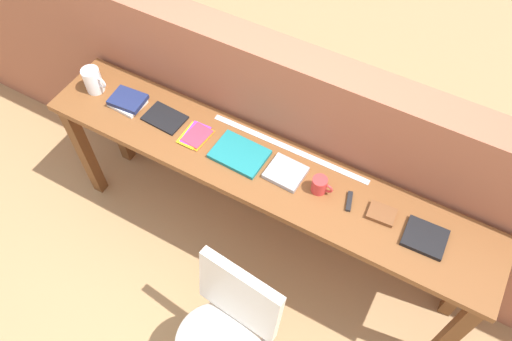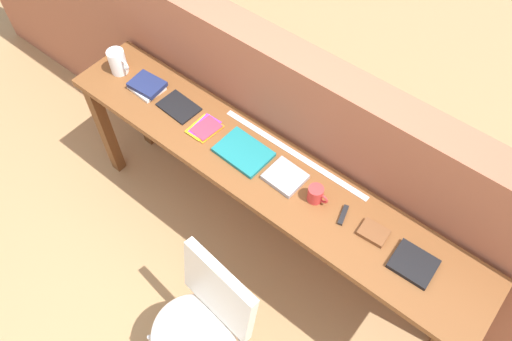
# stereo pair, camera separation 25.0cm
# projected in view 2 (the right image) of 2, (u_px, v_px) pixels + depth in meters

# --- Properties ---
(ground_plane) EXTENTS (40.00, 40.00, 0.00)m
(ground_plane) POSITION_uv_depth(u_px,v_px,m) (231.00, 278.00, 3.13)
(ground_plane) COLOR tan
(brick_wall_back) EXTENTS (6.00, 0.20, 1.36)m
(brick_wall_back) POSITION_uv_depth(u_px,v_px,m) (299.00, 149.00, 2.86)
(brick_wall_back) COLOR #9E5B42
(brick_wall_back) RESTS_ON ground
(sideboard) EXTENTS (2.50, 0.44, 0.88)m
(sideboard) POSITION_uv_depth(u_px,v_px,m) (262.00, 182.00, 2.66)
(sideboard) COLOR brown
(sideboard) RESTS_ON ground
(chair_white_moulded) EXTENTS (0.48, 0.49, 0.89)m
(chair_white_moulded) POSITION_uv_depth(u_px,v_px,m) (202.00, 321.00, 2.45)
(chair_white_moulded) COLOR silver
(chair_white_moulded) RESTS_ON ground
(pitcher_white) EXTENTS (0.14, 0.10, 0.18)m
(pitcher_white) POSITION_uv_depth(u_px,v_px,m) (118.00, 62.00, 2.88)
(pitcher_white) COLOR white
(pitcher_white) RESTS_ON sideboard
(book_stack_leftmost) EXTENTS (0.20, 0.16, 0.05)m
(book_stack_leftmost) POSITION_uv_depth(u_px,v_px,m) (147.00, 86.00, 2.84)
(book_stack_leftmost) COLOR white
(book_stack_leftmost) RESTS_ON sideboard
(magazine_cycling) EXTENTS (0.23, 0.16, 0.01)m
(magazine_cycling) POSITION_uv_depth(u_px,v_px,m) (179.00, 107.00, 2.77)
(magazine_cycling) COLOR black
(magazine_cycling) RESTS_ON sideboard
(pamphlet_pile_colourful) EXTENTS (0.15, 0.18, 0.01)m
(pamphlet_pile_colourful) POSITION_uv_depth(u_px,v_px,m) (205.00, 128.00, 2.68)
(pamphlet_pile_colourful) COLOR #3399D8
(pamphlet_pile_colourful) RESTS_ON sideboard
(book_open_centre) EXTENTS (0.28, 0.21, 0.02)m
(book_open_centre) POSITION_uv_depth(u_px,v_px,m) (244.00, 152.00, 2.59)
(book_open_centre) COLOR #19757A
(book_open_centre) RESTS_ON sideboard
(book_grey_hardcover) EXTENTS (0.19, 0.17, 0.03)m
(book_grey_hardcover) POSITION_uv_depth(u_px,v_px,m) (285.00, 177.00, 2.49)
(book_grey_hardcover) COLOR #9E9EA3
(book_grey_hardcover) RESTS_ON sideboard
(mug) EXTENTS (0.11, 0.08, 0.09)m
(mug) POSITION_uv_depth(u_px,v_px,m) (316.00, 194.00, 2.40)
(mug) COLOR red
(mug) RESTS_ON sideboard
(multitool_folded) EXTENTS (0.05, 0.11, 0.02)m
(multitool_folded) POSITION_uv_depth(u_px,v_px,m) (343.00, 215.00, 2.37)
(multitool_folded) COLOR black
(multitool_folded) RESTS_ON sideboard
(leather_journal_brown) EXTENTS (0.14, 0.11, 0.02)m
(leather_journal_brown) POSITION_uv_depth(u_px,v_px,m) (374.00, 233.00, 2.32)
(leather_journal_brown) COLOR brown
(leather_journal_brown) RESTS_ON sideboard
(book_repair_rightmost) EXTENTS (0.20, 0.17, 0.02)m
(book_repair_rightmost) POSITION_uv_depth(u_px,v_px,m) (413.00, 264.00, 2.23)
(book_repair_rightmost) COLOR black
(book_repair_rightmost) RESTS_ON sideboard
(ruler_metal_back_edge) EXTENTS (0.90, 0.03, 0.00)m
(ruler_metal_back_edge) POSITION_uv_depth(u_px,v_px,m) (294.00, 153.00, 2.59)
(ruler_metal_back_edge) COLOR silver
(ruler_metal_back_edge) RESTS_ON sideboard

